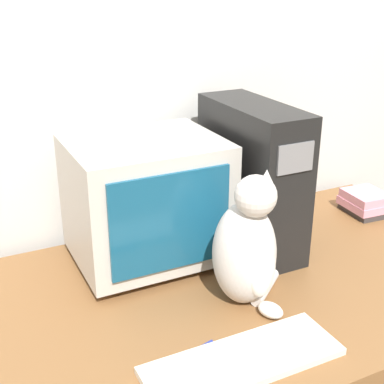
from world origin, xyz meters
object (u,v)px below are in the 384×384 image
Objects in this scene: keyboard at (243,360)px; pen at (188,354)px; cat at (247,249)px; crt_monitor at (147,201)px; computer_tower at (252,177)px; book_stack at (365,203)px.

keyboard reaches higher than pen.
pen is (-0.24, -0.14, -0.16)m from cat.
crt_monitor is at bearing 98.28° from cat.
computer_tower is (0.35, -0.05, 0.04)m from crt_monitor.
crt_monitor is 0.53m from pen.
book_stack reaches higher than keyboard.
pen is (-0.43, -0.43, -0.24)m from computer_tower.
crt_monitor is 0.59m from keyboard.
pen is at bearing -135.36° from computer_tower.
keyboard is at bearing -88.59° from crt_monitor.
cat is at bearing -156.77° from book_stack.
crt_monitor is at bearing 172.13° from computer_tower.
book_stack is at bearing 31.60° from keyboard.
book_stack reaches higher than pen.
computer_tower is at bearing -7.87° from crt_monitor.
cat is at bearing -65.52° from crt_monitor.
crt_monitor reaches higher than keyboard.
computer_tower reaches higher than crt_monitor.
keyboard is (0.01, -0.56, -0.19)m from crt_monitor.
computer_tower reaches higher than keyboard.
computer_tower is 0.66m from pen.
cat reaches higher than book_stack.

